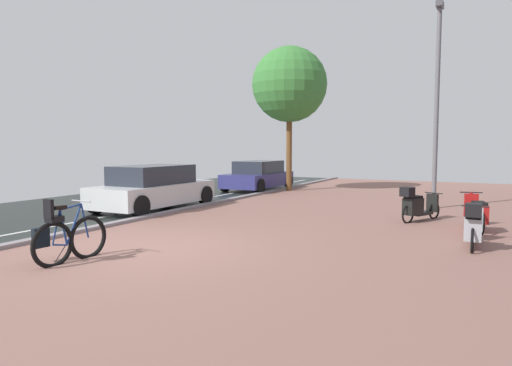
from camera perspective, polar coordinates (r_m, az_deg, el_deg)
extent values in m
cube|color=#906458|center=(7.05, 17.73, -11.97)|extent=(14.40, 40.00, 0.05)
cube|color=gray|center=(10.81, -23.60, -6.00)|extent=(0.24, 40.00, 0.08)
cube|color=silver|center=(11.76, -27.31, -5.48)|extent=(0.12, 36.00, 0.00)
torus|color=black|center=(8.23, -24.12, -7.09)|extent=(0.13, 0.78, 0.78)
torus|color=black|center=(8.64, -20.27, -6.42)|extent=(0.13, 0.78, 0.78)
cylinder|color=navy|center=(8.42, -21.82, -4.82)|extent=(0.06, 0.34, 0.68)
cylinder|color=navy|center=(8.30, -22.98, -5.17)|extent=(0.05, 0.15, 0.62)
cylinder|color=navy|center=(8.34, -22.20, -2.79)|extent=(0.06, 0.43, 0.09)
cylinder|color=navy|center=(8.31, -23.35, -7.14)|extent=(0.05, 0.27, 0.08)
cylinder|color=navy|center=(8.22, -23.74, -5.10)|extent=(0.04, 0.18, 0.57)
cylinder|color=navy|center=(8.55, -20.66, -4.46)|extent=(0.04, 0.16, 0.62)
cube|color=black|center=(8.22, -23.38, -2.84)|extent=(0.10, 0.23, 0.06)
cylinder|color=#ADADB2|center=(8.46, -21.07, -2.13)|extent=(0.48, 0.06, 0.02)
cube|color=black|center=(8.18, -23.93, -4.16)|extent=(0.22, 0.25, 0.10)
cube|color=black|center=(8.10, -24.55, -2.98)|extent=(0.20, 0.07, 0.32)
cube|color=black|center=(8.56, -25.36, -6.21)|extent=(0.12, 0.29, 0.34)
cylinder|color=black|center=(8.45, -23.32, -8.15)|extent=(0.20, 0.08, 0.31)
torus|color=black|center=(12.27, 18.49, -3.76)|extent=(0.25, 0.46, 0.48)
torus|color=black|center=(13.26, 21.42, -3.23)|extent=(0.25, 0.46, 0.48)
cube|color=black|center=(12.76, 20.01, -3.58)|extent=(0.54, 0.72, 0.08)
cube|color=black|center=(12.42, 19.08, -2.79)|extent=(0.50, 0.60, 0.43)
cube|color=black|center=(12.39, 19.11, -1.67)|extent=(0.44, 0.54, 0.06)
cylinder|color=black|center=(13.21, 21.40, -2.21)|extent=(0.12, 0.14, 0.49)
cube|color=black|center=(13.15, 21.22, -2.33)|extent=(0.32, 0.21, 0.48)
cylinder|color=black|center=(13.17, 21.37, -1.18)|extent=(0.48, 0.25, 0.03)
cube|color=black|center=(12.16, 18.43, -1.06)|extent=(0.37, 0.37, 0.24)
torus|color=black|center=(9.37, 25.48, -6.51)|extent=(0.05, 0.50, 0.50)
torus|color=black|center=(10.60, 25.66, -5.26)|extent=(0.05, 0.50, 0.50)
cube|color=#A4AAB1|center=(9.98, 25.57, -5.98)|extent=(0.28, 0.70, 0.08)
cube|color=#A4AAB1|center=(9.56, 25.55, -5.17)|extent=(0.30, 0.55, 0.42)
cube|color=black|center=(9.52, 25.60, -3.76)|extent=(0.26, 0.50, 0.06)
cylinder|color=#A4AAB1|center=(10.53, 25.71, -3.96)|extent=(0.07, 0.12, 0.50)
cube|color=#A4AAB1|center=(10.46, 25.69, -4.14)|extent=(0.32, 0.08, 0.49)
cylinder|color=black|center=(10.48, 25.75, -2.64)|extent=(0.52, 0.03, 0.03)
cube|color=black|center=(9.23, 25.59, -3.07)|extent=(0.28, 0.28, 0.24)
torus|color=black|center=(11.29, 26.36, -4.52)|extent=(0.18, 0.57, 0.57)
torus|color=black|center=(12.48, 25.22, -3.65)|extent=(0.18, 0.57, 0.57)
cube|color=#B01B1A|center=(11.89, 25.76, -4.19)|extent=(0.42, 0.73, 0.08)
cube|color=#B01B1A|center=(11.48, 26.17, -3.46)|extent=(0.41, 0.59, 0.42)
cube|color=black|center=(11.45, 26.21, -2.28)|extent=(0.36, 0.53, 0.06)
cylinder|color=#B01B1A|center=(12.42, 25.29, -2.37)|extent=(0.09, 0.13, 0.57)
cube|color=#B01B1A|center=(12.35, 25.35, -2.53)|extent=(0.33, 0.15, 0.57)
cylinder|color=black|center=(12.36, 25.36, -1.07)|extent=(0.51, 0.14, 0.03)
cube|color=silver|center=(14.59, -12.62, -1.28)|extent=(1.76, 4.24, 0.62)
cube|color=#282D38|center=(14.49, -12.83, 1.03)|extent=(1.48, 2.56, 0.57)
cylinder|color=black|center=(16.37, -11.28, -1.22)|extent=(0.20, 0.62, 0.62)
cylinder|color=black|center=(15.39, -6.38, -1.53)|extent=(0.20, 0.62, 0.62)
cylinder|color=black|center=(14.03, -19.44, -2.38)|extent=(0.20, 0.62, 0.62)
cylinder|color=black|center=(12.86, -14.30, -2.87)|extent=(0.20, 0.62, 0.62)
cube|color=navy|center=(20.42, 0.27, 0.45)|extent=(1.75, 4.02, 0.58)
cube|color=#282D38|center=(20.44, 0.35, 2.03)|extent=(1.47, 2.32, 0.54)
cylinder|color=black|center=(22.13, 0.09, 0.39)|extent=(0.20, 0.62, 0.62)
cylinder|color=black|center=(21.42, 4.07, 0.24)|extent=(0.20, 0.62, 0.62)
cylinder|color=black|center=(19.53, -3.90, -0.20)|extent=(0.20, 0.62, 0.62)
cylinder|color=black|center=(18.73, 0.48, -0.39)|extent=(0.20, 0.62, 0.62)
cylinder|color=slate|center=(15.34, 21.68, 8.47)|extent=(0.14, 0.14, 6.14)
cube|color=#4C4C51|center=(15.89, 22.05, 20.02)|extent=(0.20, 0.52, 0.18)
cylinder|color=brown|center=(19.98, 4.17, 4.01)|extent=(0.25, 0.25, 3.48)
sphere|color=#3D8439|center=(20.15, 4.22, 12.21)|extent=(3.24, 3.24, 3.24)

